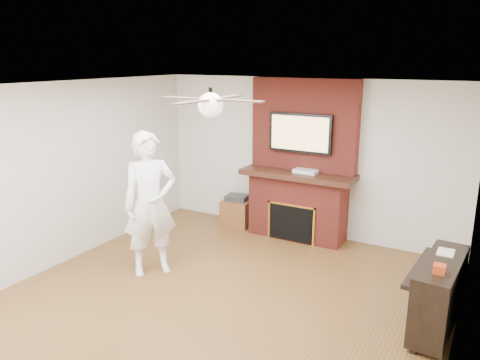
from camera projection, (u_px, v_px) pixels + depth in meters
The scene contains 12 objects.
room_shell at pixel (212, 203), 5.13m from camera, with size 5.36×5.86×2.86m.
fireplace at pixel (300, 176), 7.34m from camera, with size 1.78×0.64×2.50m.
tv at pixel (300, 133), 7.13m from camera, with size 1.00×0.08×0.60m.
ceiling_fan at pixel (211, 104), 4.85m from camera, with size 1.21×1.21×0.31m.
person at pixel (150, 204), 6.08m from camera, with size 0.70×0.47×1.90m, color white.
side_table at pixel (237, 211), 8.00m from camera, with size 0.52×0.52×0.53m.
piano at pixel (438, 293), 4.88m from camera, with size 0.52×1.22×0.87m.
cable_box at pixel (306, 171), 7.17m from camera, with size 0.36×0.21×0.05m, color silver.
candle_orange at pixel (288, 236), 7.41m from camera, with size 0.07×0.07×0.12m, color red.
candle_green at pixel (292, 237), 7.38m from camera, with size 0.06×0.06×0.10m, color #2D7033.
candle_cream at pixel (298, 236), 7.40m from camera, with size 0.08×0.08×0.12m, color beige.
candle_blue at pixel (302, 239), 7.34m from camera, with size 0.06×0.06×0.08m, color #34539C.
Camera 1 is at (2.66, -4.11, 2.81)m, focal length 35.00 mm.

